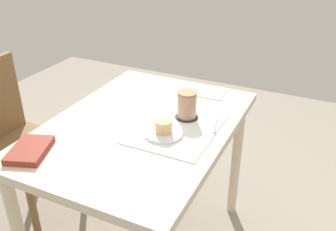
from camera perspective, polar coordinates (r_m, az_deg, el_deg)
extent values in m
cylinder|color=beige|center=(2.02, 10.32, -6.76)|extent=(0.05, 0.05, 0.68)
cylinder|color=beige|center=(2.22, -5.11, -2.93)|extent=(0.05, 0.05, 0.68)
cube|color=beige|center=(1.57, -4.17, -1.84)|extent=(1.02, 0.73, 0.04)
cylinder|color=brown|center=(2.14, -13.16, -9.10)|extent=(0.04, 0.04, 0.42)
cylinder|color=brown|center=(1.95, -19.60, -14.53)|extent=(0.04, 0.04, 0.42)
cylinder|color=brown|center=(2.35, -20.08, -6.55)|extent=(0.04, 0.04, 0.42)
cube|color=brown|center=(2.02, -20.90, -5.02)|extent=(0.42, 0.42, 0.04)
cube|color=white|center=(1.52, 1.36, -1.90)|extent=(0.41, 0.32, 0.00)
cylinder|color=white|center=(1.47, -0.67, -2.69)|extent=(0.15, 0.15, 0.01)
cylinder|color=#E5BC7F|center=(1.45, -0.67, -1.66)|extent=(0.07, 0.07, 0.05)
cylinder|color=#232328|center=(1.60, 2.86, -0.22)|extent=(0.10, 0.10, 0.00)
cylinder|color=tan|center=(1.57, 2.91, 1.53)|extent=(0.08, 0.08, 0.10)
cylinder|color=#9E7547|center=(1.55, 2.96, 3.42)|extent=(0.08, 0.08, 0.01)
torus|color=tan|center=(1.60, 3.49, 2.20)|extent=(0.06, 0.01, 0.06)
cylinder|color=silver|center=(1.54, 7.19, -1.37)|extent=(0.13, 0.04, 0.01)
cube|color=silver|center=(1.85, 6.33, 3.59)|extent=(0.16, 0.16, 0.00)
cube|color=maroon|center=(1.45, -20.32, -4.95)|extent=(0.21, 0.18, 0.02)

